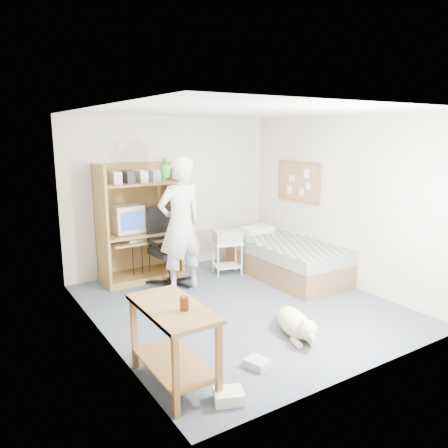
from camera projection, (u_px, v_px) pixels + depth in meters
name	position (u px, v px, depth m)	size (l,w,h in m)	color
floor	(240.00, 305.00, 5.80)	(4.00, 4.00, 0.00)	#44505C
wall_back	(172.00, 194.00, 7.19)	(3.60, 0.02, 2.50)	beige
wall_right	(340.00, 201.00, 6.48)	(0.02, 4.00, 2.50)	beige
wall_left	(100.00, 229.00, 4.60)	(0.02, 4.00, 2.50)	beige
ceiling	(242.00, 111.00, 5.28)	(3.60, 4.00, 0.02)	white
computer_hutch	(139.00, 227.00, 6.70)	(1.20, 0.63, 1.80)	olive
bed	(286.00, 258.00, 6.93)	(1.02, 2.02, 0.66)	brown
side_desk	(173.00, 333.00, 3.89)	(0.50, 1.00, 0.75)	brown
corkboard	(299.00, 182.00, 7.17)	(0.04, 0.94, 0.66)	olive
office_chair	(168.00, 257.00, 6.54)	(0.65, 0.65, 1.16)	black
person	(180.00, 225.00, 6.20)	(0.70, 0.46, 1.92)	silver
parrot	(166.00, 169.00, 5.94)	(0.14, 0.25, 0.39)	#12821C
dog	(296.00, 323.00, 4.88)	(0.48, 0.91, 0.35)	beige
printer_cart	(227.00, 253.00, 7.01)	(0.52, 0.46, 0.53)	white
printer	(227.00, 236.00, 6.96)	(0.42, 0.32, 0.18)	#A6A5A1
crt_monitor	(126.00, 219.00, 6.57)	(0.45, 0.48, 0.41)	beige
keyboard	(141.00, 239.00, 6.58)	(0.45, 0.16, 0.03)	beige
pencil_cup	(160.00, 226.00, 6.79)	(0.08, 0.08, 0.12)	gold
drink_glass	(184.00, 303.00, 3.74)	(0.08, 0.08, 0.12)	#3E1A09
floor_box_a	(229.00, 396.00, 3.71)	(0.25, 0.20, 0.10)	white
floor_box_b	(257.00, 363.00, 4.26)	(0.18, 0.22, 0.08)	#BABAB5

